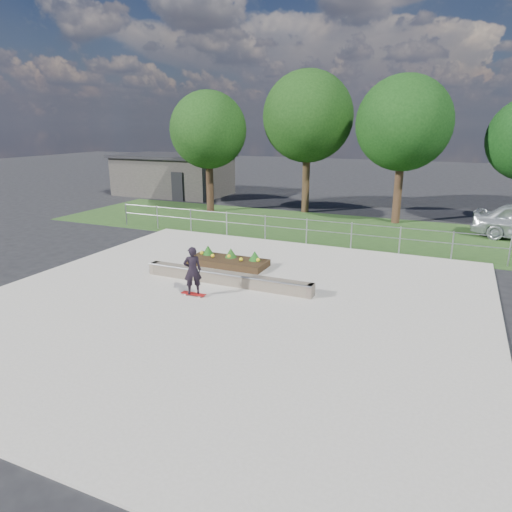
{
  "coord_description": "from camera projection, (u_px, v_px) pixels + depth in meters",
  "views": [
    {
      "loc": [
        5.95,
        -11.47,
        5.22
      ],
      "look_at": [
        0.2,
        1.5,
        1.1
      ],
      "focal_mm": 32.0,
      "sensor_mm": 36.0,
      "label": 1
    }
  ],
  "objects": [
    {
      "name": "fence",
      "position": [
        307.0,
        228.0,
        20.22
      ],
      "size": [
        20.06,
        0.06,
        1.2
      ],
      "color": "gray",
      "rests_on": "ground"
    },
    {
      "name": "tree_mid_right",
      "position": [
        404.0,
        124.0,
        23.51
      ],
      "size": [
        4.9,
        4.9,
        7.7
      ],
      "color": "#352015",
      "rests_on": "ground"
    },
    {
      "name": "grass_verge",
      "position": [
        327.0,
        229.0,
        23.5
      ],
      "size": [
        30.0,
        8.0,
        0.02
      ],
      "primitive_type": "cube",
      "color": "#25441B",
      "rests_on": "ground"
    },
    {
      "name": "concrete_slab",
      "position": [
        230.0,
        302.0,
        13.84
      ],
      "size": [
        15.0,
        15.0,
        0.06
      ],
      "primitive_type": "cube",
      "color": "#AFA89B",
      "rests_on": "ground"
    },
    {
      "name": "tree_mid_left",
      "position": [
        308.0,
        117.0,
        26.42
      ],
      "size": [
        5.25,
        5.25,
        8.25
      ],
      "color": "#312013",
      "rests_on": "ground"
    },
    {
      "name": "building",
      "position": [
        173.0,
        174.0,
        34.67
      ],
      "size": [
        8.4,
        5.4,
        3.0
      ],
      "color": "#32302D",
      "rests_on": "ground"
    },
    {
      "name": "grind_ledge",
      "position": [
        227.0,
        278.0,
        15.21
      ],
      "size": [
        6.0,
        0.44,
        0.43
      ],
      "color": "brown",
      "rests_on": "concrete_slab"
    },
    {
      "name": "tree_far_left",
      "position": [
        208.0,
        130.0,
        27.02
      ],
      "size": [
        4.55,
        4.55,
        7.15
      ],
      "color": "black",
      "rests_on": "ground"
    },
    {
      "name": "planter_bed",
      "position": [
        228.0,
        260.0,
        17.29
      ],
      "size": [
        3.0,
        1.2,
        0.61
      ],
      "color": "black",
      "rests_on": "concrete_slab"
    },
    {
      "name": "ground",
      "position": [
        230.0,
        303.0,
        13.85
      ],
      "size": [
        120.0,
        120.0,
        0.0
      ],
      "primitive_type": "plane",
      "color": "black",
      "rests_on": "ground"
    },
    {
      "name": "skateboarder",
      "position": [
        193.0,
        271.0,
        13.99
      ],
      "size": [
        0.8,
        0.62,
        1.59
      ],
      "color": "white",
      "rests_on": "concrete_slab"
    }
  ]
}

